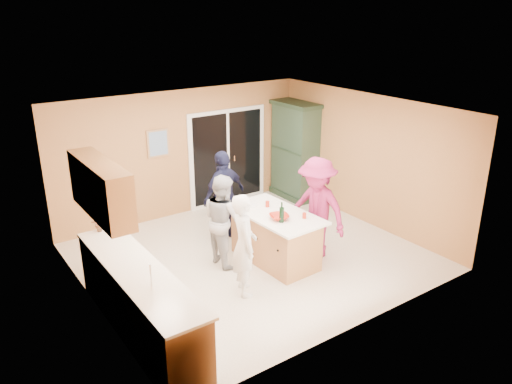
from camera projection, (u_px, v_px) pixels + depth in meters
floor at (252, 256)px, 8.79m from camera, size 5.50×5.50×0.00m
ceiling at (252, 110)px, 7.88m from camera, size 5.50×5.00×0.10m
wall_back at (183, 153)px, 10.26m from camera, size 5.50×0.10×2.60m
wall_front at (362, 241)px, 6.42m from camera, size 5.50×0.10×2.60m
wall_left at (88, 226)px, 6.86m from camera, size 0.10×5.00×2.60m
wall_right at (367, 160)px, 9.81m from camera, size 0.10×5.00×2.60m
left_cabinet_run at (144, 306)px, 6.51m from camera, size 0.65×3.05×1.24m
upper_cabinets at (101, 189)px, 6.60m from camera, size 0.35×1.60×0.75m
sliding_door at (228, 157)px, 10.88m from camera, size 1.90×0.07×2.10m
framed_picture at (158, 143)px, 9.84m from camera, size 0.46×0.04×0.56m
kitchen_island at (275, 239)px, 8.50m from camera, size 1.00×1.74×0.89m
green_hutch at (295, 152)px, 11.21m from camera, size 0.63×1.19×2.19m
woman_white at (244, 245)px, 7.43m from camera, size 0.57×0.69×1.61m
woman_grey at (223, 220)px, 8.34m from camera, size 0.60×0.76×1.57m
woman_navy at (224, 196)px, 9.20m from camera, size 1.08×0.66×1.72m
woman_magenta at (316, 209)px, 8.49m from camera, size 0.90×1.28×1.80m
serving_bowl at (279, 217)px, 8.09m from camera, size 0.41×0.41×0.08m
tulip_vase at (98, 220)px, 7.49m from camera, size 0.22×0.18×0.37m
tumbler_near at (304, 216)px, 8.11m from camera, size 0.07×0.07×0.10m
tumbler_far at (267, 204)px, 8.58m from camera, size 0.09×0.09×0.10m
wine_bottle at (282, 215)px, 7.94m from camera, size 0.08×0.08×0.34m
white_plate at (251, 205)px, 8.63m from camera, size 0.27×0.27×0.01m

